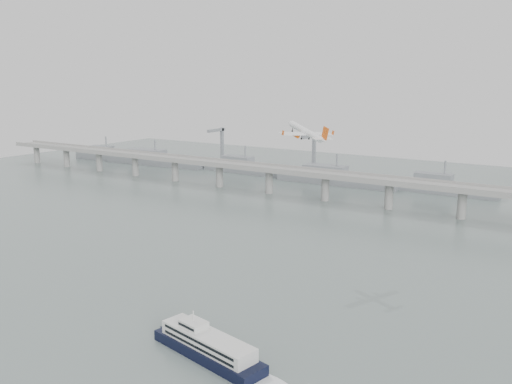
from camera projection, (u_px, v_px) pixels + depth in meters
The scene contains 5 objects.
ground at pixel (188, 296), 233.79m from camera, with size 900.00×900.00×0.00m, color slate.
bridge at pixel (361, 182), 395.61m from camera, with size 800.00×22.00×23.90m.
distant_fleet at pixel (238, 167), 532.88m from camera, with size 453.00×60.90×40.00m.
ferry at pixel (208, 346), 181.81m from camera, with size 75.17×24.32×14.30m.
airliner at pixel (306, 132), 264.22m from camera, with size 31.20×29.48×10.60m.
Camera 1 is at (143.17, -168.95, 92.21)m, focal length 38.00 mm.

